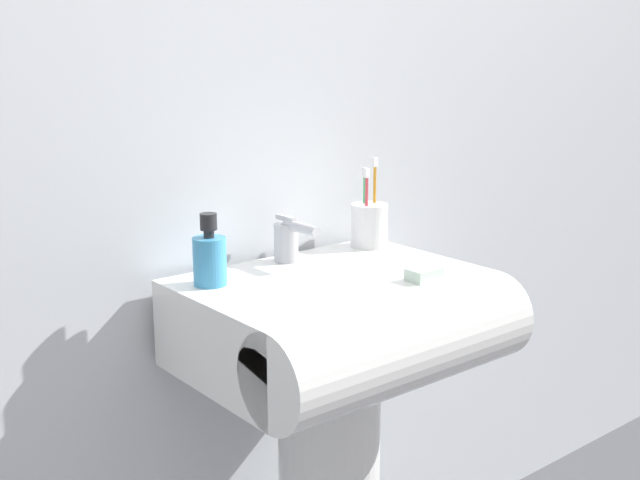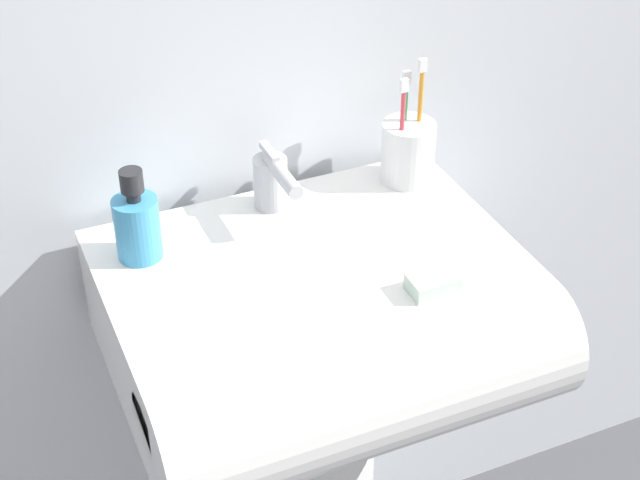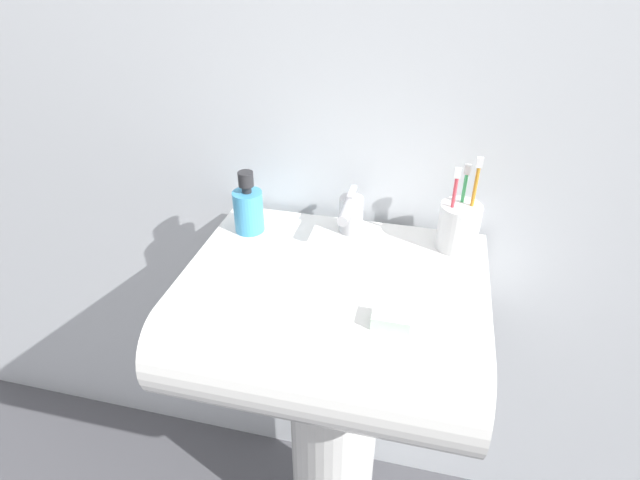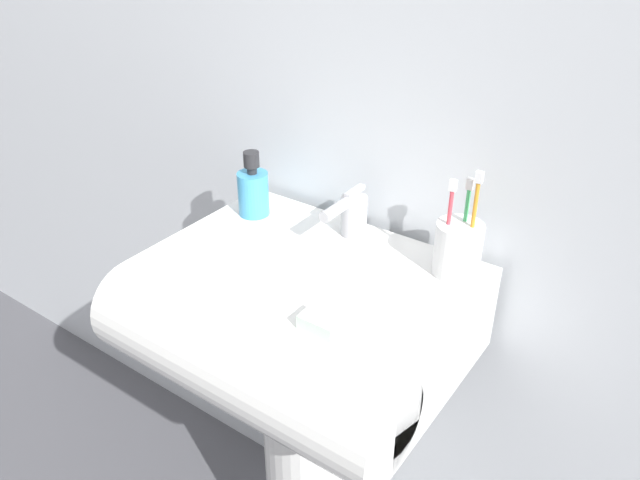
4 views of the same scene
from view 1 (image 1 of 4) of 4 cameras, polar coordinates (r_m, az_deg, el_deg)
wall_back at (r=1.71m, az=-4.42°, el=9.23°), size 5.00×0.05×2.40m
sink_basin at (r=1.56m, az=2.08°, el=-6.09°), size 0.57×0.47×0.17m
faucet at (r=1.66m, az=-2.18°, el=0.05°), size 0.05×0.13×0.10m
toothbrush_cup at (r=1.80m, az=3.52°, el=1.12°), size 0.08×0.08×0.20m
soap_bottle at (r=1.52m, az=-7.85°, el=-1.26°), size 0.06×0.06×0.14m
bar_soap at (r=1.55m, az=7.41°, el=-2.43°), size 0.07×0.04×0.02m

